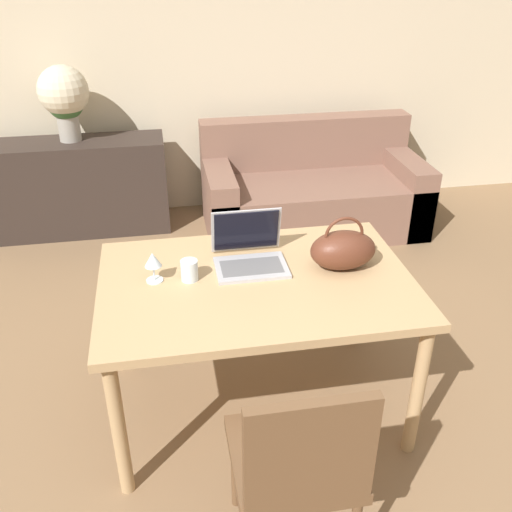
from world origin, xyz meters
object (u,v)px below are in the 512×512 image
Objects in this scene: chair at (299,462)px; laptop at (249,250)px; handbag at (343,249)px; couch at (312,193)px; wine_glass at (153,261)px; drinking_glass at (189,270)px; flower_vase at (64,96)px.

laptop is at bearing 90.36° from chair.
laptop is at bearing 163.50° from handbag.
laptop is (-0.01, 0.98, 0.30)m from chair.
chair is 2.88m from couch.
laptop is at bearing 11.93° from wine_glass.
drinking_glass is 0.16m from wine_glass.
handbag is 0.55× the size of flower_vase.
couch is at bearing 65.79° from laptop.
chair is 3.24m from flower_vase.
laptop is 2.30m from flower_vase.
couch is 1.99m from flower_vase.
laptop reaches higher than chair.
chair is 2.96× the size of handbag.
couch is at bearing 73.89° from chair.
chair is at bearing -115.30° from handbag.
flower_vase is at bearing 105.02° from wine_glass.
flower_vase is at bearing 108.66° from drinking_glass.
wine_glass is 0.47× the size of handbag.
couch is (0.79, 2.76, -0.22)m from chair.
laptop is 0.30m from drinking_glass.
chair is 6.35× the size of wine_glass.
flower_vase reaches higher than chair.
laptop reaches higher than wine_glass.
handbag is at bearing 64.62° from chair.
chair is at bearing -71.49° from drinking_glass.
flower_vase is at bearing 108.53° from chair.
handbag reaches higher than chair.
chair is 1.00m from handbag.
handbag is (0.70, -0.01, 0.05)m from drinking_glass.
flower_vase is at bearing 116.29° from laptop.
chair is at bearing -89.56° from laptop.
flower_vase is (-0.57, 2.14, 0.22)m from wine_glass.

